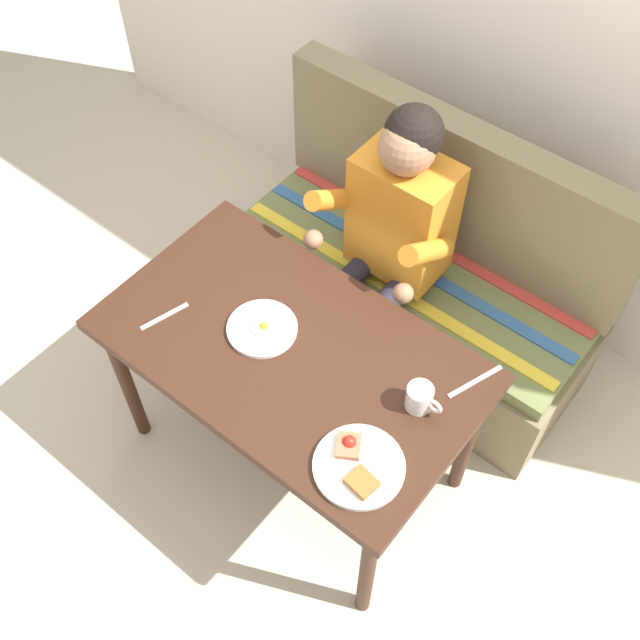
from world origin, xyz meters
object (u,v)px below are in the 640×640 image
(plate_breakfast, at_px, (358,466))
(person, at_px, (390,231))
(plate_eggs, at_px, (262,329))
(knife, at_px, (475,381))
(table, at_px, (291,363))
(fork, at_px, (165,316))
(couch, at_px, (416,282))
(coffee_mug, at_px, (420,397))

(plate_breakfast, bearing_deg, person, 120.03)
(plate_eggs, bearing_deg, knife, 22.42)
(table, relative_size, plate_eggs, 5.34)
(plate_breakfast, height_order, fork, plate_breakfast)
(couch, bearing_deg, person, -103.32)
(person, relative_size, plate_eggs, 5.40)
(person, bearing_deg, knife, -30.98)
(coffee_mug, distance_m, fork, 0.85)
(plate_breakfast, height_order, knife, plate_breakfast)
(couch, height_order, coffee_mug, couch)
(couch, xyz_separation_m, plate_breakfast, (0.41, -0.95, 0.41))
(table, xyz_separation_m, couch, (0.00, 0.76, -0.32))
(table, xyz_separation_m, plate_eggs, (-0.11, -0.00, 0.09))
(person, bearing_deg, fork, -115.08)
(table, relative_size, plate_breakfast, 4.61)
(plate_breakfast, xyz_separation_m, knife, (0.11, 0.45, -0.01))
(person, xyz_separation_m, knife, (0.56, -0.33, -0.01))
(person, height_order, coffee_mug, person)
(couch, height_order, person, person)
(table, relative_size, knife, 6.00)
(couch, bearing_deg, fork, -112.99)
(plate_breakfast, xyz_separation_m, fork, (-0.80, 0.03, -0.01))
(fork, bearing_deg, plate_breakfast, 13.23)
(person, xyz_separation_m, fork, (-0.35, -0.75, -0.01))
(knife, bearing_deg, coffee_mug, -96.98)
(couch, xyz_separation_m, fork, (-0.39, -0.92, 0.40))
(person, height_order, plate_breakfast, person)
(plate_eggs, height_order, coffee_mug, coffee_mug)
(table, height_order, fork, fork)
(person, relative_size, fork, 7.13)
(fork, bearing_deg, table, 37.44)
(couch, xyz_separation_m, knife, (0.51, -0.51, 0.40))
(person, distance_m, plate_eggs, 0.60)
(plate_breakfast, bearing_deg, couch, 113.20)
(plate_eggs, distance_m, fork, 0.32)
(table, bearing_deg, fork, -158.04)
(fork, distance_m, knife, 1.00)
(person, bearing_deg, coffee_mug, -47.29)
(person, height_order, plate_eggs, person)
(couch, distance_m, knife, 0.83)
(coffee_mug, distance_m, knife, 0.20)
(plate_breakfast, height_order, coffee_mug, coffee_mug)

